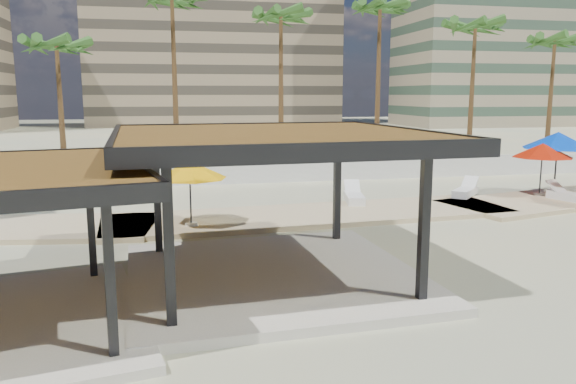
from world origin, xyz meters
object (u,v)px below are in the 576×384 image
lounger_d (465,191)px  lounger_c (570,196)px  umbrella_c (543,151)px  lounger_b (354,197)px  pavilion_central (273,192)px

lounger_d → lounger_c: bearing=-73.6°
umbrella_c → lounger_b: (-8.87, 0.26, -1.86)m
umbrella_c → lounger_c: bearing=-71.9°
pavilion_central → lounger_b: 10.52m
lounger_c → lounger_d: size_ratio=1.11×
pavilion_central → umbrella_c: pavilion_central is taller
umbrella_c → lounger_d: 3.92m
lounger_b → lounger_c: size_ratio=1.03×
pavilion_central → lounger_d: bearing=37.7°
lounger_d → umbrella_c: bearing=-56.0°
umbrella_c → lounger_c: umbrella_c is taller
pavilion_central → umbrella_c: bearing=28.3°
lounger_b → pavilion_central: bearing=161.3°
lounger_d → lounger_b: bearing=138.3°
umbrella_c → lounger_b: bearing=178.3°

